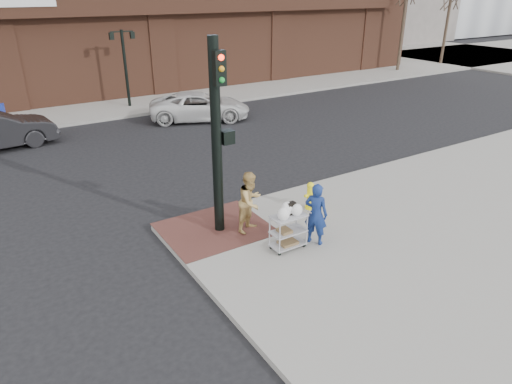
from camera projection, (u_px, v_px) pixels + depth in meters
ground at (251, 241)px, 12.04m from camera, size 220.00×220.00×0.00m
sidewalk_far at (185, 58)px, 42.78m from camera, size 65.00×36.00×0.15m
brick_curb_ramp at (215, 228)px, 12.38m from camera, size 2.80×2.40×0.01m
lamp_post at (125, 60)px, 24.28m from camera, size 1.32×0.22×4.00m
traffic_signal_pole at (218, 134)px, 11.25m from camera, size 0.61×0.51×5.00m
woman_blue at (316, 214)px, 11.38m from camera, size 0.65×0.71×1.63m
pedestrian_tan at (251, 202)px, 12.00m from camera, size 0.99×0.90×1.66m
minivan_white at (200, 106)px, 22.87m from camera, size 5.45×4.12×1.38m
utility_cart at (288, 228)px, 11.24m from camera, size 0.88×0.49×1.22m
fire_hydrant at (310, 195)px, 13.34m from camera, size 0.39×0.28×0.84m
newsbox_blue at (0, 114)px, 21.70m from camera, size 0.51×0.49×0.97m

